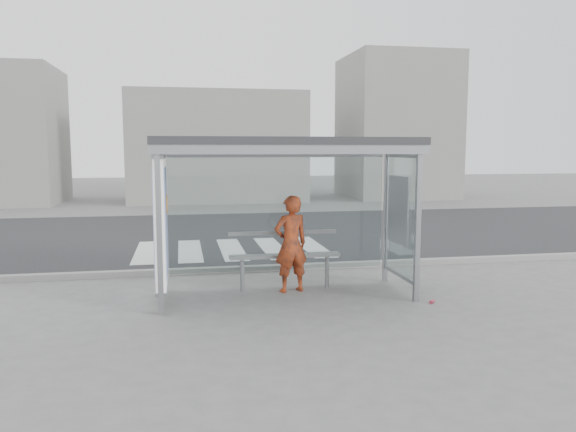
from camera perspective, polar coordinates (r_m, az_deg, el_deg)
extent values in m
plane|color=#61615E|center=(9.44, -0.24, -8.13)|extent=(80.00, 80.00, 0.00)
cube|color=#232325|center=(16.23, -4.77, -1.78)|extent=(30.00, 10.00, 0.01)
cube|color=gray|center=(11.29, -2.06, -5.31)|extent=(30.00, 0.18, 0.12)
cube|color=silver|center=(13.71, -14.12, -3.59)|extent=(0.55, 3.00, 0.00)
cube|color=silver|center=(13.68, -9.93, -3.50)|extent=(0.55, 3.00, 0.00)
cube|color=silver|center=(13.73, -5.75, -3.39)|extent=(0.55, 3.00, 0.00)
cube|color=silver|center=(13.85, -1.62, -3.27)|extent=(0.55, 3.00, 0.00)
cube|color=silver|center=(14.04, 2.42, -3.13)|extent=(0.55, 3.00, 0.00)
cube|color=gray|center=(8.35, -12.95, -1.52)|extent=(0.08, 0.08, 2.50)
cube|color=gray|center=(9.12, 13.04, -0.83)|extent=(0.08, 0.08, 2.50)
cube|color=gray|center=(9.74, -12.66, -0.33)|extent=(0.08, 0.08, 2.50)
cube|color=gray|center=(10.40, 9.93, 0.19)|extent=(0.08, 0.08, 2.50)
cube|color=#2D2D30|center=(9.12, -0.25, 7.61)|extent=(4.25, 1.65, 0.12)
cube|color=gray|center=(8.37, 0.72, 6.92)|extent=(4.25, 0.06, 0.18)
cube|color=white|center=(9.87, -0.99, 0.22)|extent=(3.80, 0.02, 2.00)
cube|color=white|center=(9.04, -12.80, -0.57)|extent=(0.15, 1.25, 2.00)
cube|color=blue|center=(9.04, -12.26, -0.55)|extent=(0.01, 1.10, 1.70)
cylinder|color=orange|center=(9.26, -12.21, 1.18)|extent=(0.02, 0.32, 0.32)
cube|color=white|center=(9.75, 11.39, 0.00)|extent=(0.03, 1.25, 2.00)
cube|color=beige|center=(9.77, 11.13, 0.62)|extent=(0.03, 0.86, 1.16)
cube|color=gray|center=(27.01, -7.31, 6.96)|extent=(8.00, 5.00, 5.00)
cube|color=gray|center=(29.01, 10.92, 8.86)|extent=(5.00, 5.00, 7.00)
imported|color=orange|center=(9.55, 0.30, -2.85)|extent=(0.68, 0.53, 1.66)
cube|color=slate|center=(9.77, -0.29, -4.05)|extent=(1.94, 0.24, 0.05)
cylinder|color=slate|center=(9.73, -4.68, -5.99)|extent=(0.08, 0.08, 0.56)
cylinder|color=slate|center=(9.99, 3.98, -5.63)|extent=(0.08, 0.08, 0.56)
cube|color=slate|center=(9.89, -0.49, -1.70)|extent=(1.94, 0.04, 0.06)
cylinder|color=#C93B59|center=(9.28, 14.42, -8.42)|extent=(0.12, 0.11, 0.06)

